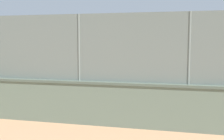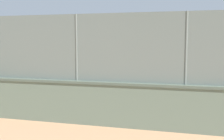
{
  "view_description": "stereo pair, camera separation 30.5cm",
  "coord_description": "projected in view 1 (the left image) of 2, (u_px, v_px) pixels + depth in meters",
  "views": [
    {
      "loc": [
        -2.79,
        19.11,
        2.57
      ],
      "look_at": [
        0.13,
        8.03,
        1.37
      ],
      "focal_mm": 44.05,
      "sensor_mm": 36.0,
      "label": 1
    },
    {
      "loc": [
        -3.09,
        19.03,
        2.57
      ],
      "look_at": [
        0.13,
        8.03,
        1.37
      ],
      "focal_mm": 44.05,
      "sensor_mm": 36.0,
      "label": 2
    }
  ],
  "objects": [
    {
      "name": "ground_plane",
      "position": [
        143.0,
        78.0,
        19.36
      ],
      "size": [
        260.0,
        260.0,
        0.0
      ],
      "primitive_type": "plane",
      "color": "tan"
    },
    {
      "name": "player_crossing_court",
      "position": [
        66.0,
        78.0,
        12.46
      ],
      "size": [
        1.26,
        0.73,
        1.58
      ],
      "color": "black",
      "rests_on": "ground_plane"
    },
    {
      "name": "player_at_service_line",
      "position": [
        205.0,
        75.0,
        12.9
      ],
      "size": [
        1.09,
        0.86,
        1.68
      ],
      "color": "#B2B2B2",
      "rests_on": "ground_plane"
    },
    {
      "name": "sports_ball",
      "position": [
        224.0,
        83.0,
        10.83
      ],
      "size": [
        0.21,
        0.21,
        0.21
      ],
      "primitive_type": "sphere",
      "color": "orange"
    },
    {
      "name": "fence_panel_on_wall",
      "position": [
        31.0,
        47.0,
        8.84
      ],
      "size": [
        29.57,
        0.78,
        2.05
      ],
      "color": "slate",
      "rests_on": "perimeter_wall"
    },
    {
      "name": "perimeter_wall",
      "position": [
        33.0,
        99.0,
        9.01
      ],
      "size": [
        30.11,
        1.17,
        1.36
      ],
      "color": "slate",
      "rests_on": "ground_plane"
    }
  ]
}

